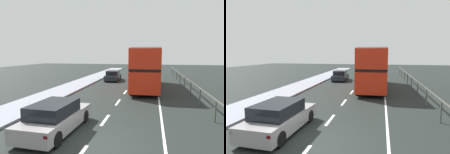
{
  "view_description": "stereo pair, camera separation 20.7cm",
  "coord_description": "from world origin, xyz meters",
  "views": [
    {
      "loc": [
        2.48,
        -7.19,
        3.62
      ],
      "look_at": [
        -0.44,
        6.92,
        1.9
      ],
      "focal_mm": 31.58,
      "sensor_mm": 36.0,
      "label": 1
    },
    {
      "loc": [
        2.68,
        -7.14,
        3.62
      ],
      "look_at": [
        -0.44,
        6.92,
        1.9
      ],
      "focal_mm": 31.58,
      "sensor_mm": 36.0,
      "label": 2
    }
  ],
  "objects": [
    {
      "name": "ground_plane",
      "position": [
        0.0,
        0.0,
        -0.05
      ],
      "size": [
        74.51,
        120.0,
        0.1
      ],
      "primitive_type": "cube",
      "color": "black"
    },
    {
      "name": "lane_paint_markings",
      "position": [
        1.85,
        8.99,
        0.0
      ],
      "size": [
        3.17,
        46.0,
        0.01
      ],
      "color": "silver",
      "rests_on": "ground"
    },
    {
      "name": "bridge_side_railing",
      "position": [
        5.77,
        9.0,
        0.98
      ],
      "size": [
        0.1,
        42.0,
        1.23
      ],
      "color": "#4E5047",
      "rests_on": "ground"
    },
    {
      "name": "double_decker_bus_red",
      "position": [
        1.72,
        13.61,
        2.22
      ],
      "size": [
        2.88,
        10.75,
        4.14
      ],
      "rotation": [
        0.0,
        0.0,
        0.03
      ],
      "color": "red",
      "rests_on": "ground"
    },
    {
      "name": "hatchback_car_near",
      "position": [
        -1.87,
        0.93,
        0.68
      ],
      "size": [
        1.97,
        4.4,
        1.42
      ],
      "rotation": [
        0.0,
        0.0,
        -0.04
      ],
      "color": "gray",
      "rests_on": "ground"
    },
    {
      "name": "sedan_car_ahead",
      "position": [
        -2.75,
        18.75,
        0.65
      ],
      "size": [
        1.89,
        4.27,
        1.37
      ],
      "rotation": [
        0.0,
        0.0,
        0.03
      ],
      "color": "#1D2A31",
      "rests_on": "ground"
    }
  ]
}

